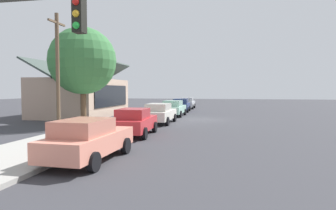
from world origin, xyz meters
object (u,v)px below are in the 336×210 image
object	(u,v)px
car_cherry	(135,122)
car_navy	(181,105)
traffic_light_main	(20,55)
utility_pole_wooden	(58,70)
car_silver	(188,103)
car_coral	(88,139)
shade_tree	(83,61)
car_seafoam	(174,108)
fire_hydrant_red	(112,127)
car_ivory	(160,113)

from	to	relation	value
car_cherry	car_navy	xyz separation A→B (m)	(18.58, 0.07, 0.00)
traffic_light_main	utility_pole_wooden	distance (m)	12.07
car_navy	utility_pole_wooden	distance (m)	18.77
car_cherry	car_silver	size ratio (longest dim) A/B	0.94
car_coral	shade_tree	world-z (taller)	shade_tree
car_seafoam	car_silver	size ratio (longest dim) A/B	0.98
car_seafoam	utility_pole_wooden	xyz separation A→B (m)	(-11.76, 5.44, 3.11)
car_cherry	fire_hydrant_red	world-z (taller)	car_cherry
car_ivory	traffic_light_main	bearing A→B (deg)	-178.46
car_ivory	car_silver	distance (m)	18.39
utility_pole_wooden	fire_hydrant_red	xyz separation A→B (m)	(-0.90, -4.00, -3.43)
car_silver	traffic_light_main	size ratio (longest dim) A/B	0.90
shade_tree	car_seafoam	bearing A→B (deg)	-34.12
car_seafoam	shade_tree	xyz separation A→B (m)	(-8.20, 5.56, 4.02)
car_coral	shade_tree	distance (m)	12.56
car_silver	utility_pole_wooden	distance (m)	24.55
car_ivory	car_navy	distance (m)	12.37
traffic_light_main	car_navy	bearing A→B (deg)	0.70
shade_tree	fire_hydrant_red	xyz separation A→B (m)	(-4.46, -4.11, -4.34)
car_ivory	car_silver	bearing A→B (deg)	1.11
car_seafoam	car_cherry	bearing A→B (deg)	-179.19
car_coral	utility_pole_wooden	bearing A→B (deg)	40.78
car_ivory	shade_tree	bearing A→B (deg)	108.75
car_navy	car_silver	distance (m)	6.03
car_coral	utility_pole_wooden	world-z (taller)	utility_pole_wooden
car_cherry	utility_pole_wooden	xyz separation A→B (m)	(0.85, 5.38, 3.12)
car_ivory	car_seafoam	distance (m)	6.40
shade_tree	utility_pole_wooden	world-z (taller)	utility_pole_wooden
utility_pole_wooden	car_silver	bearing A→B (deg)	-12.70
utility_pole_wooden	fire_hydrant_red	bearing A→B (deg)	-102.64
utility_pole_wooden	car_ivory	bearing A→B (deg)	-45.46
car_coral	car_silver	distance (m)	30.69
car_seafoam	car_silver	xyz separation A→B (m)	(12.00, 0.09, -0.00)
car_cherry	traffic_light_main	bearing A→B (deg)	179.49
shade_tree	utility_pole_wooden	bearing A→B (deg)	-178.17
car_coral	traffic_light_main	bearing A→B (deg)	-175.55
car_cherry	shade_tree	xyz separation A→B (m)	(4.41, 5.49, 4.02)
car_coral	car_seafoam	xyz separation A→B (m)	(18.69, 0.07, 0.00)
car_silver	fire_hydrant_red	xyz separation A→B (m)	(-24.66, 1.35, -0.32)
car_cherry	traffic_light_main	world-z (taller)	traffic_light_main
car_seafoam	utility_pole_wooden	size ratio (longest dim) A/B	0.61
car_navy	fire_hydrant_red	bearing A→B (deg)	173.76
car_cherry	car_seafoam	xyz separation A→B (m)	(12.61, -0.06, 0.00)
traffic_light_main	shade_tree	bearing A→B (deg)	22.11
car_ivory	car_navy	world-z (taller)	same
car_navy	car_ivory	bearing A→B (deg)	178.44
car_ivory	car_seafoam	xyz separation A→B (m)	(6.40, 0.01, -0.00)
car_ivory	shade_tree	world-z (taller)	shade_tree
car_navy	shade_tree	world-z (taller)	shade_tree
car_silver	car_coral	bearing A→B (deg)	179.46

